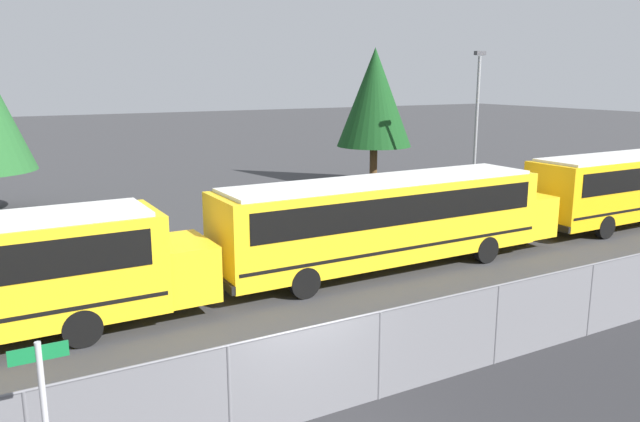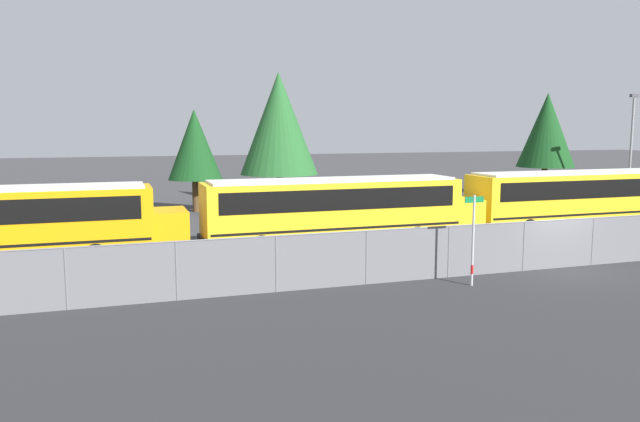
# 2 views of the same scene
# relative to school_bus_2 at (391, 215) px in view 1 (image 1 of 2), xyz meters

# --- Properties ---
(ground_plane) EXTENTS (200.00, 200.00, 0.00)m
(ground_plane) POSITION_rel_school_bus_2_xyz_m (-6.74, -6.82, -1.78)
(ground_plane) COLOR #38383A
(fence) EXTENTS (64.84, 0.07, 1.83)m
(fence) POSITION_rel_school_bus_2_xyz_m (-6.74, -6.82, -0.85)
(fence) COLOR #9EA0A5
(fence) RESTS_ON ground_plane
(school_bus_2) EXTENTS (12.69, 2.44, 3.01)m
(school_bus_2) POSITION_rel_school_bus_2_xyz_m (0.00, 0.00, 0.00)
(school_bus_2) COLOR yellow
(school_bus_2) RESTS_ON ground_plane
(light_pole) EXTENTS (0.60, 0.24, 7.40)m
(light_pole) POSITION_rel_school_bus_2_xyz_m (10.86, 7.69, 2.30)
(light_pole) COLOR gray
(light_pole) RESTS_ON ground_plane
(tree_2) EXTENTS (4.26, 4.26, 7.78)m
(tree_2) POSITION_rel_school_bus_2_xyz_m (8.79, 13.76, 3.21)
(tree_2) COLOR #51381E
(tree_2) RESTS_ON ground_plane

